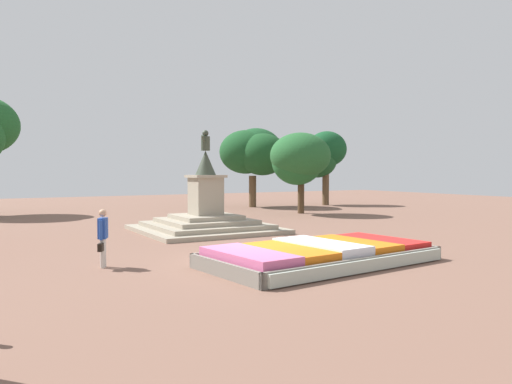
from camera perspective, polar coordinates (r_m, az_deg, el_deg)
ground_plane at (r=15.03m, az=-0.00°, el=-8.10°), size 85.17×85.17×0.00m
flower_planter at (r=14.93m, az=7.41°, el=-7.09°), size 7.25×4.21×0.64m
statue_monument at (r=22.83m, az=-5.76°, el=-2.84°), size 5.86×5.86×4.59m
pedestrian_with_handbag at (r=14.81m, az=-17.11°, el=-4.71°), size 0.42×0.69×1.66m
park_tree_far_left at (r=40.73m, az=7.33°, el=4.20°), size 4.28×3.18×5.98m
park_tree_behind_statue at (r=38.12m, az=-0.19°, el=4.54°), size 4.91×5.19×6.05m
park_tree_street_side at (r=31.62m, az=4.94°, el=3.88°), size 3.81×3.83×5.16m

